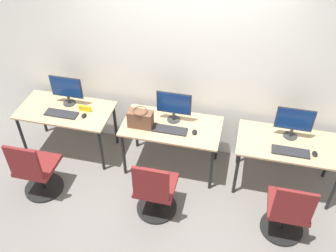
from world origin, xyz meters
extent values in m
plane|color=slate|center=(0.00, 0.00, 0.00)|extent=(20.00, 20.00, 0.00)
cube|color=silver|center=(0.00, 0.76, 1.40)|extent=(12.00, 0.05, 2.80)
cube|color=tan|center=(-1.41, 0.32, 0.69)|extent=(1.21, 0.64, 0.02)
cylinder|color=black|center=(-1.97, 0.05, 0.34)|extent=(0.04, 0.04, 0.68)
cylinder|color=black|center=(-0.86, 0.05, 0.34)|extent=(0.04, 0.04, 0.68)
cylinder|color=black|center=(-1.97, 0.59, 0.34)|extent=(0.04, 0.04, 0.68)
cylinder|color=black|center=(-0.86, 0.59, 0.34)|extent=(0.04, 0.04, 0.68)
cylinder|color=#2D2D2D|center=(-1.41, 0.45, 0.71)|extent=(0.16, 0.16, 0.01)
cylinder|color=#2D2D2D|center=(-1.41, 0.45, 0.77)|extent=(0.04, 0.04, 0.11)
cube|color=#2D2D2D|center=(-1.41, 0.46, 0.96)|extent=(0.43, 0.01, 0.30)
cube|color=navy|center=(-1.41, 0.45, 0.96)|extent=(0.40, 0.01, 0.27)
cube|color=#262628|center=(-1.41, 0.21, 0.71)|extent=(0.42, 0.14, 0.02)
ellipsoid|color=black|center=(-1.11, 0.24, 0.72)|extent=(0.06, 0.09, 0.03)
cylinder|color=black|center=(-1.47, -0.44, 0.01)|extent=(0.48, 0.48, 0.03)
cylinder|color=black|center=(-1.47, -0.44, 0.21)|extent=(0.04, 0.04, 0.36)
cube|color=maroon|center=(-1.47, -0.44, 0.41)|extent=(0.44, 0.44, 0.05)
cube|color=maroon|center=(-1.47, -0.64, 0.66)|extent=(0.40, 0.04, 0.44)
cube|color=tan|center=(0.00, 0.32, 0.69)|extent=(1.21, 0.64, 0.02)
cylinder|color=black|center=(-0.56, 0.05, 0.34)|extent=(0.04, 0.04, 0.68)
cylinder|color=black|center=(0.56, 0.05, 0.34)|extent=(0.04, 0.04, 0.68)
cylinder|color=black|center=(-0.56, 0.59, 0.34)|extent=(0.04, 0.04, 0.68)
cylinder|color=black|center=(0.56, 0.59, 0.34)|extent=(0.04, 0.04, 0.68)
cylinder|color=#2D2D2D|center=(0.00, 0.43, 0.71)|extent=(0.16, 0.16, 0.01)
cylinder|color=#2D2D2D|center=(0.00, 0.43, 0.77)|extent=(0.04, 0.04, 0.11)
cube|color=#2D2D2D|center=(0.00, 0.44, 0.96)|extent=(0.43, 0.01, 0.30)
cube|color=navy|center=(0.00, 0.43, 0.96)|extent=(0.40, 0.01, 0.27)
cube|color=#262628|center=(0.00, 0.22, 0.71)|extent=(0.42, 0.14, 0.02)
ellipsoid|color=black|center=(0.30, 0.24, 0.72)|extent=(0.06, 0.09, 0.03)
cylinder|color=black|center=(-0.01, -0.41, 0.01)|extent=(0.48, 0.48, 0.03)
cylinder|color=black|center=(-0.01, -0.41, 0.21)|extent=(0.04, 0.04, 0.36)
cube|color=maroon|center=(-0.01, -0.41, 0.41)|extent=(0.44, 0.44, 0.05)
cube|color=maroon|center=(-0.01, -0.62, 0.66)|extent=(0.40, 0.04, 0.44)
cube|color=tan|center=(1.41, 0.32, 0.69)|extent=(1.21, 0.64, 0.02)
cylinder|color=black|center=(0.86, 0.05, 0.34)|extent=(0.04, 0.04, 0.68)
cylinder|color=black|center=(1.97, 0.05, 0.34)|extent=(0.04, 0.04, 0.68)
cylinder|color=black|center=(0.86, 0.59, 0.34)|extent=(0.04, 0.04, 0.68)
cylinder|color=black|center=(1.97, 0.59, 0.34)|extent=(0.04, 0.04, 0.68)
cylinder|color=#2D2D2D|center=(1.41, 0.45, 0.71)|extent=(0.16, 0.16, 0.01)
cylinder|color=#2D2D2D|center=(1.41, 0.45, 0.77)|extent=(0.04, 0.04, 0.11)
cube|color=#2D2D2D|center=(1.41, 0.45, 0.96)|extent=(0.43, 0.01, 0.30)
cube|color=navy|center=(1.41, 0.45, 0.96)|extent=(0.40, 0.01, 0.27)
cube|color=#262628|center=(1.41, 0.17, 0.71)|extent=(0.42, 0.14, 0.02)
ellipsoid|color=black|center=(1.68, 0.19, 0.72)|extent=(0.06, 0.09, 0.03)
cylinder|color=black|center=(1.44, -0.36, 0.01)|extent=(0.48, 0.48, 0.03)
cylinder|color=black|center=(1.44, -0.36, 0.21)|extent=(0.04, 0.04, 0.36)
cube|color=maroon|center=(1.44, -0.36, 0.41)|extent=(0.44, 0.44, 0.05)
cube|color=maroon|center=(1.44, -0.57, 0.66)|extent=(0.40, 0.04, 0.44)
cube|color=brown|center=(-0.36, 0.22, 0.81)|extent=(0.30, 0.14, 0.22)
torus|color=brown|center=(-0.36, 0.22, 0.94)|extent=(0.18, 0.18, 0.01)
cube|color=yellow|center=(-1.15, 0.35, 0.74)|extent=(0.16, 0.03, 0.08)
camera|label=1|loc=(0.76, -3.10, 3.65)|focal=40.00mm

